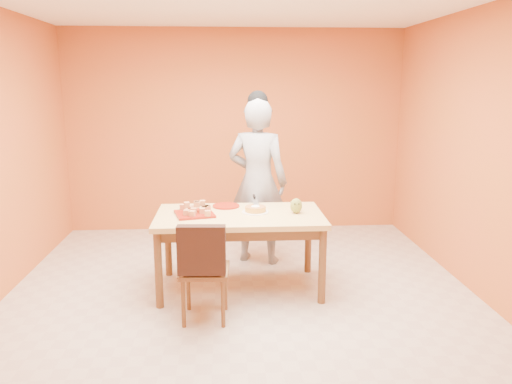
{
  "coord_description": "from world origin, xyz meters",
  "views": [
    {
      "loc": [
        -0.14,
        -4.25,
        1.99
      ],
      "look_at": [
        0.15,
        0.3,
        0.99
      ],
      "focal_mm": 35.0,
      "sensor_mm": 36.0,
      "label": 1
    }
  ],
  "objects": [
    {
      "name": "floor",
      "position": [
        0.0,
        0.0,
        0.0
      ],
      "size": [
        5.0,
        5.0,
        0.0
      ],
      "primitive_type": "plane",
      "color": "beige",
      "rests_on": "ground"
    },
    {
      "name": "wall_back",
      "position": [
        0.0,
        2.5,
        1.35
      ],
      "size": [
        4.5,
        0.0,
        4.5
      ],
      "primitive_type": "plane",
      "rotation": [
        1.57,
        0.0,
        0.0
      ],
      "color": "#C1582C",
      "rests_on": "floor"
    },
    {
      "name": "wall_right",
      "position": [
        2.25,
        0.0,
        1.35
      ],
      "size": [
        0.0,
        5.0,
        5.0
      ],
      "primitive_type": "plane",
      "rotation": [
        1.57,
        0.0,
        -1.57
      ],
      "color": "#C1582C",
      "rests_on": "floor"
    },
    {
      "name": "dining_table",
      "position": [
        -0.01,
        0.39,
        0.67
      ],
      "size": [
        1.6,
        0.9,
        0.76
      ],
      "color": "#D2B76D",
      "rests_on": "floor"
    },
    {
      "name": "dining_chair",
      "position": [
        -0.33,
        -0.26,
        0.46
      ],
      "size": [
        0.43,
        0.5,
        0.89
      ],
      "rotation": [
        0.0,
        0.0,
        -0.06
      ],
      "color": "brown",
      "rests_on": "floor"
    },
    {
      "name": "pastry_pile",
      "position": [
        -0.44,
        0.38,
        0.83
      ],
      "size": [
        0.31,
        0.31,
        0.1
      ],
      "primitive_type": null,
      "color": "tan",
      "rests_on": "pastry_platter"
    },
    {
      "name": "person",
      "position": [
        0.22,
        1.16,
        0.92
      ],
      "size": [
        0.77,
        0.63,
        1.83
      ],
      "primitive_type": "imported",
      "rotation": [
        0.0,
        0.0,
        2.81
      ],
      "color": "gray",
      "rests_on": "floor"
    },
    {
      "name": "pastry_platter",
      "position": [
        -0.44,
        0.38,
        0.77
      ],
      "size": [
        0.42,
        0.42,
        0.02
      ],
      "primitive_type": "cube",
      "rotation": [
        0.0,
        0.0,
        0.24
      ],
      "color": "maroon",
      "rests_on": "dining_table"
    },
    {
      "name": "red_dinner_plate",
      "position": [
        -0.13,
        0.68,
        0.77
      ],
      "size": [
        0.34,
        0.34,
        0.02
      ],
      "primitive_type": "cylinder",
      "rotation": [
        0.0,
        0.0,
        0.3
      ],
      "color": "maroon",
      "rests_on": "dining_table"
    },
    {
      "name": "white_cake_plate",
      "position": [
        0.15,
        0.43,
        0.77
      ],
      "size": [
        0.27,
        0.27,
        0.01
      ],
      "primitive_type": "cylinder",
      "rotation": [
        0.0,
        0.0,
        -0.05
      ],
      "color": "white",
      "rests_on": "dining_table"
    },
    {
      "name": "sponge_cake",
      "position": [
        0.15,
        0.43,
        0.8
      ],
      "size": [
        0.24,
        0.24,
        0.05
      ],
      "primitive_type": "cylinder",
      "rotation": [
        0.0,
        0.0,
        0.21
      ],
      "color": "gold",
      "rests_on": "white_cake_plate"
    },
    {
      "name": "cake_server",
      "position": [
        0.16,
        0.61,
        0.83
      ],
      "size": [
        0.06,
        0.29,
        0.01
      ],
      "primitive_type": "cube",
      "rotation": [
        0.0,
        0.0,
        0.02
      ],
      "color": "silver",
      "rests_on": "sponge_cake"
    },
    {
      "name": "egg_ornament",
      "position": [
        0.54,
        0.38,
        0.83
      ],
      "size": [
        0.14,
        0.13,
        0.15
      ],
      "primitive_type": "ellipsoid",
      "rotation": [
        0.0,
        0.0,
        -0.36
      ],
      "color": "olive",
      "rests_on": "dining_table"
    },
    {
      "name": "magenta_glass",
      "position": [
        0.55,
        0.48,
        0.81
      ],
      "size": [
        0.08,
        0.08,
        0.09
      ],
      "primitive_type": "cylinder",
      "rotation": [
        0.0,
        0.0,
        -0.29
      ],
      "color": "#BD1C4E",
      "rests_on": "dining_table"
    },
    {
      "name": "checker_tin",
      "position": [
        0.58,
        0.74,
        0.77
      ],
      "size": [
        0.1,
        0.1,
        0.03
      ],
      "primitive_type": "cylinder",
      "rotation": [
        0.0,
        0.0,
        -0.13
      ],
      "color": "#331B0D",
      "rests_on": "dining_table"
    }
  ]
}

